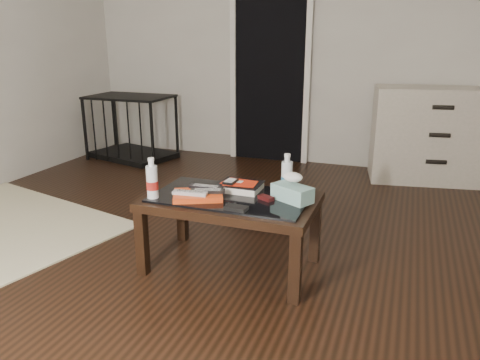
% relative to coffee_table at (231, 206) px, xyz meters
% --- Properties ---
extents(ground, '(5.00, 5.00, 0.00)m').
position_rel_coffee_table_xyz_m(ground, '(-0.14, 0.12, -0.40)').
color(ground, black).
rests_on(ground, ground).
extents(doorway, '(0.90, 0.08, 2.07)m').
position_rel_coffee_table_xyz_m(doorway, '(-0.54, 2.59, 0.63)').
color(doorway, black).
rests_on(doorway, ground).
extents(coffee_table, '(1.00, 0.60, 0.46)m').
position_rel_coffee_table_xyz_m(coffee_table, '(0.00, 0.00, 0.00)').
color(coffee_table, black).
rests_on(coffee_table, ground).
extents(dresser, '(1.26, 0.69, 0.90)m').
position_rel_coffee_table_xyz_m(dresser, '(1.21, 2.35, 0.05)').
color(dresser, beige).
rests_on(dresser, ground).
extents(pet_crate, '(1.02, 0.81, 0.71)m').
position_rel_coffee_table_xyz_m(pet_crate, '(-2.04, 2.12, -0.17)').
color(pet_crate, black).
rests_on(pet_crate, ground).
extents(magazines, '(0.34, 0.31, 0.03)m').
position_rel_coffee_table_xyz_m(magazines, '(-0.17, -0.10, 0.08)').
color(magazines, red).
rests_on(magazines, coffee_table).
extents(remote_silver, '(0.20, 0.07, 0.02)m').
position_rel_coffee_table_xyz_m(remote_silver, '(-0.20, -0.14, 0.11)').
color(remote_silver, '#ABABAF').
rests_on(remote_silver, magazines).
extents(remote_black_front, '(0.21, 0.11, 0.02)m').
position_rel_coffee_table_xyz_m(remote_black_front, '(-0.11, -0.08, 0.11)').
color(remote_black_front, black).
rests_on(remote_black_front, magazines).
extents(remote_black_back, '(0.20, 0.06, 0.02)m').
position_rel_coffee_table_xyz_m(remote_black_back, '(-0.15, -0.02, 0.11)').
color(remote_black_back, black).
rests_on(remote_black_back, magazines).
extents(textbook, '(0.25, 0.20, 0.05)m').
position_rel_coffee_table_xyz_m(textbook, '(0.02, 0.12, 0.09)').
color(textbook, black).
rests_on(textbook, coffee_table).
extents(dvd_mailers, '(0.20, 0.15, 0.01)m').
position_rel_coffee_table_xyz_m(dvd_mailers, '(0.01, 0.12, 0.11)').
color(dvd_mailers, red).
rests_on(dvd_mailers, textbook).
extents(ipod, '(0.07, 0.11, 0.02)m').
position_rel_coffee_table_xyz_m(ipod, '(-0.03, 0.08, 0.12)').
color(ipod, black).
rests_on(ipod, dvd_mailers).
extents(flip_phone, '(0.10, 0.08, 0.02)m').
position_rel_coffee_table_xyz_m(flip_phone, '(0.21, 0.00, 0.08)').
color(flip_phone, black).
rests_on(flip_phone, coffee_table).
extents(wallet, '(0.12, 0.08, 0.02)m').
position_rel_coffee_table_xyz_m(wallet, '(0.11, -0.21, 0.07)').
color(wallet, black).
rests_on(wallet, coffee_table).
extents(water_bottle_left, '(0.07, 0.07, 0.24)m').
position_rel_coffee_table_xyz_m(water_bottle_left, '(-0.41, -0.19, 0.18)').
color(water_bottle_left, silver).
rests_on(water_bottle_left, coffee_table).
extents(water_bottle_right, '(0.07, 0.07, 0.24)m').
position_rel_coffee_table_xyz_m(water_bottle_right, '(0.29, 0.17, 0.18)').
color(water_bottle_right, white).
rests_on(water_bottle_right, coffee_table).
extents(tissue_box, '(0.26, 0.21, 0.09)m').
position_rel_coffee_table_xyz_m(tissue_box, '(0.36, 0.04, 0.11)').
color(tissue_box, '#227C7B').
rests_on(tissue_box, coffee_table).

